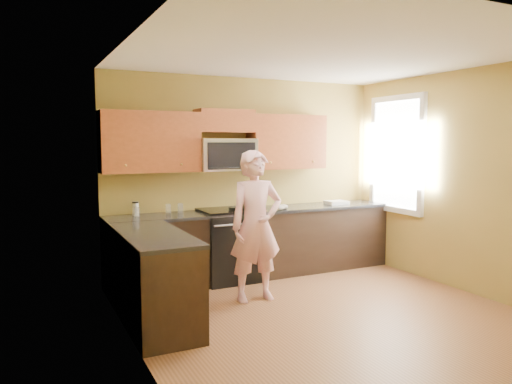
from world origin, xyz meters
TOP-DOWN VIEW (x-y plane):
  - floor at (0.00, 0.00)m, footprint 4.00×4.00m
  - ceiling at (0.00, 0.00)m, footprint 4.00×4.00m
  - wall_back at (0.00, 2.00)m, footprint 4.00×0.00m
  - wall_front at (0.00, -2.00)m, footprint 4.00×0.00m
  - wall_left at (-2.00, 0.00)m, footprint 0.00×4.00m
  - wall_right at (2.00, 0.00)m, footprint 0.00×4.00m
  - cabinet_back_run at (0.00, 1.70)m, footprint 4.00×0.60m
  - cabinet_left_run at (-1.70, 0.60)m, footprint 0.60×1.60m
  - countertop_back at (0.00, 1.69)m, footprint 4.00×0.62m
  - countertop_left at (-1.69, 0.60)m, footprint 0.62×1.60m
  - stove at (-0.40, 1.68)m, footprint 0.76×0.65m
  - microwave at (-0.40, 1.80)m, footprint 0.76×0.40m
  - upper_cab_left at (-1.39, 1.83)m, footprint 1.22×0.33m
  - upper_cab_right at (0.54, 1.83)m, footprint 1.12×0.33m
  - upper_cab_over_mw at (-0.40, 1.83)m, footprint 0.76×0.33m
  - window at (1.98, 1.20)m, footprint 0.06×1.06m
  - woman at (-0.45, 0.79)m, footprint 0.65×0.45m
  - frying_pan at (-0.37, 1.48)m, footprint 0.27×0.44m
  - butter_tub at (-0.09, 1.65)m, footprint 0.14×0.14m
  - toast_slice at (-0.02, 1.50)m, footprint 0.12×0.12m
  - napkin_a at (0.26, 1.50)m, footprint 0.14×0.15m
  - napkin_b at (0.34, 1.55)m, footprint 0.13×0.14m
  - dish_towel at (1.29, 1.67)m, footprint 0.31×0.25m
  - travel_mug at (-1.59, 1.87)m, footprint 0.08×0.08m
  - glass_a at (-1.60, 1.73)m, footprint 0.08×0.08m
  - glass_b at (-1.17, 1.87)m, footprint 0.07×0.07m
  - glass_c at (-1.02, 1.84)m, footprint 0.08×0.08m

SIDE VIEW (x-z plane):
  - floor at x=0.00m, z-range 0.00..0.00m
  - cabinet_back_run at x=0.00m, z-range 0.00..0.88m
  - cabinet_left_run at x=-1.70m, z-range 0.00..0.88m
  - stove at x=-0.40m, z-range 0.00..0.95m
  - woman at x=-0.45m, z-range 0.00..1.73m
  - countertop_back at x=0.00m, z-range 0.88..0.92m
  - countertop_left at x=-1.69m, z-range 0.88..0.92m
  - travel_mug at x=-1.59m, z-range 0.83..1.01m
  - butter_tub at x=-0.09m, z-range 0.88..0.96m
  - toast_slice at x=-0.02m, z-range 0.92..0.93m
  - dish_towel at x=1.29m, z-range 0.92..0.97m
  - frying_pan at x=-0.37m, z-range 0.92..0.98m
  - napkin_a at x=0.26m, z-range 0.92..0.98m
  - napkin_b at x=0.34m, z-range 0.92..0.99m
  - glass_a at x=-1.60m, z-range 0.92..1.04m
  - glass_b at x=-1.17m, z-range 0.92..1.04m
  - glass_c at x=-1.02m, z-range 0.92..1.04m
  - wall_back at x=0.00m, z-range -0.65..3.35m
  - wall_front at x=0.00m, z-range -0.65..3.35m
  - wall_left at x=-2.00m, z-range -0.65..3.35m
  - wall_right at x=2.00m, z-range -0.65..3.35m
  - microwave at x=-0.40m, z-range 1.24..1.66m
  - upper_cab_left at x=-1.39m, z-range 1.07..1.82m
  - upper_cab_right at x=0.54m, z-range 1.07..1.82m
  - window at x=1.98m, z-range 0.82..2.48m
  - upper_cab_over_mw at x=-0.40m, z-range 1.95..2.25m
  - ceiling at x=0.00m, z-range 2.70..2.70m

